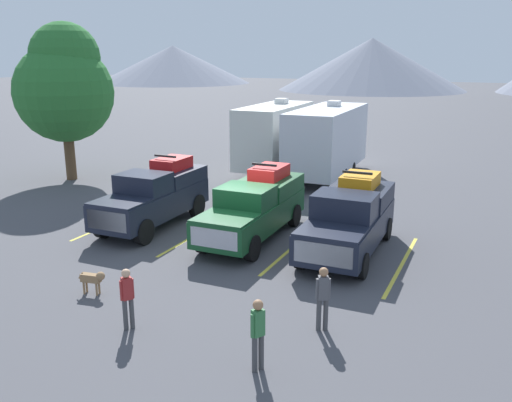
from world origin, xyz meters
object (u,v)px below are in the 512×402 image
camper_trailer_a (275,135)px  pickup_truck_b (255,206)px  person_a (323,295)px  person_b (258,330)px  dog (94,278)px  pickup_truck_c (350,217)px  person_c (127,295)px  camper_trailer_b (327,139)px  pickup_truck_a (155,195)px

camper_trailer_a → pickup_truck_b: bearing=-70.5°
person_a → person_b: bearing=-107.2°
person_b → dog: 5.87m
pickup_truck_c → person_c: bearing=-114.0°
person_a → camper_trailer_a: bearing=116.7°
camper_trailer_b → person_a: 16.81m
person_b → pickup_truck_a: bearing=136.3°
person_a → person_c: (-4.26, -1.91, -0.04)m
person_a → person_c: person_a is taller
camper_trailer_b → person_a: bearing=-72.5°
camper_trailer_b → person_b: size_ratio=5.43×
pickup_truck_b → person_c: bearing=-88.9°
person_b → dog: size_ratio=2.00×
pickup_truck_c → camper_trailer_b: (-4.13, 10.39, 0.93)m
person_c → camper_trailer_a: bearing=102.1°
pickup_truck_c → dog: size_ratio=6.90×
dog → camper_trailer_a: bearing=96.0°
camper_trailer_a → person_c: (3.88, -18.11, -1.21)m
pickup_truck_b → camper_trailer_b: (-0.63, 10.36, 0.95)m
camper_trailer_a → person_c: camper_trailer_a is taller
pickup_truck_c → person_b: bearing=-88.4°
pickup_truck_a → person_a: 9.97m
pickup_truck_c → person_a: (0.91, -5.60, -0.24)m
person_c → dog: person_c is taller
pickup_truck_a → camper_trailer_a: bearing=88.2°
camper_trailer_a → dog: size_ratio=9.70×
person_a → person_c: bearing=-155.8°
person_a → pickup_truck_b: bearing=128.1°
camper_trailer_a → dog: camper_trailer_a is taller
person_a → person_c: size_ratio=1.04×
person_a → pickup_truck_a: bearing=148.3°
camper_trailer_b → pickup_truck_b: bearing=-86.5°
pickup_truck_b → camper_trailer_a: size_ratio=0.75×
camper_trailer_b → pickup_truck_c: bearing=-68.3°
pickup_truck_a → person_c: 8.31m
pickup_truck_a → dog: size_ratio=6.74×
person_a → person_c: 4.67m
pickup_truck_a → person_c: size_ratio=3.52×
pickup_truck_b → pickup_truck_c: 3.50m
person_c → dog: (-2.09, 1.18, -0.43)m
person_b → camper_trailer_a: bearing=112.1°
camper_trailer_b → person_a: camper_trailer_b is taller
pickup_truck_b → dog: bearing=-107.0°
pickup_truck_a → camper_trailer_b: size_ratio=0.62×
pickup_truck_b → pickup_truck_c: bearing=-0.4°
person_b → camper_trailer_b: bearing=103.5°
camper_trailer_a → person_b: size_ratio=4.86×
pickup_truck_c → person_a: size_ratio=3.46×
person_c → dog: 2.43m
pickup_truck_a → pickup_truck_c: pickup_truck_a is taller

